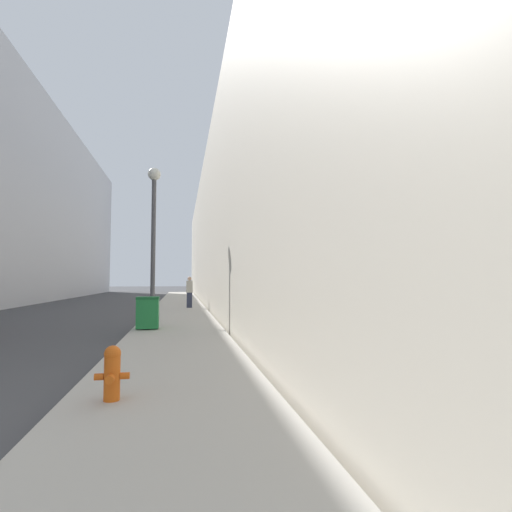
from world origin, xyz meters
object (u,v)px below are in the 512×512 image
at_px(trash_bin, 148,312).
at_px(pedestrian_on_sidewalk, 189,292).
at_px(fire_hydrant, 112,372).
at_px(lamppost, 153,225).

relative_size(trash_bin, pedestrian_on_sidewalk, 0.59).
height_order(fire_hydrant, lamppost, lamppost).
xyz_separation_m(fire_hydrant, trash_bin, (-0.17, 7.86, 0.16)).
distance_m(fire_hydrant, trash_bin, 7.86).
bearing_deg(fire_hydrant, trash_bin, 91.24).
bearing_deg(fire_hydrant, pedestrian_on_sidewalk, 85.58).
height_order(fire_hydrant, pedestrian_on_sidewalk, pedestrian_on_sidewalk).
xyz_separation_m(trash_bin, pedestrian_on_sidewalk, (1.53, 9.74, 0.35)).
relative_size(fire_hydrant, pedestrian_on_sidewalk, 0.41).
distance_m(trash_bin, pedestrian_on_sidewalk, 9.86).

